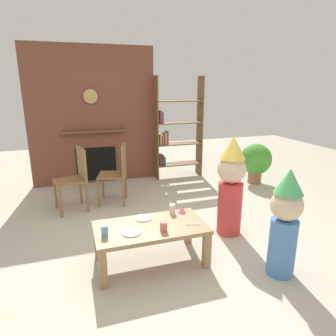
% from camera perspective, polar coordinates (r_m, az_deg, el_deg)
% --- Properties ---
extents(ground_plane, '(12.00, 12.00, 0.00)m').
position_cam_1_polar(ground_plane, '(3.49, -0.31, -14.19)').
color(ground_plane, '#BCB29E').
extents(brick_fireplace_feature, '(2.20, 0.28, 2.40)m').
position_cam_1_polar(brick_fireplace_feature, '(5.53, -14.16, 9.50)').
color(brick_fireplace_feature, brown).
rests_on(brick_fireplace_feature, ground_plane).
extents(bookshelf, '(0.90, 0.28, 1.90)m').
position_cam_1_polar(bookshelf, '(5.67, 1.36, 6.87)').
color(bookshelf, brown).
rests_on(bookshelf, ground_plane).
extents(coffee_table, '(1.09, 0.58, 0.41)m').
position_cam_1_polar(coffee_table, '(3.00, -3.37, -12.10)').
color(coffee_table, '#9E7A51').
rests_on(coffee_table, ground_plane).
extents(paper_cup_near_left, '(0.07, 0.07, 0.09)m').
position_cam_1_polar(paper_cup_near_left, '(2.86, -0.86, -11.10)').
color(paper_cup_near_left, '#E5666B').
rests_on(paper_cup_near_left, coffee_table).
extents(paper_cup_near_right, '(0.06, 0.06, 0.10)m').
position_cam_1_polar(paper_cup_near_right, '(3.21, 0.82, -7.83)').
color(paper_cup_near_right, silver).
rests_on(paper_cup_near_right, coffee_table).
extents(paper_cup_center, '(0.06, 0.06, 0.10)m').
position_cam_1_polar(paper_cup_center, '(2.83, -12.05, -11.67)').
color(paper_cup_center, '#669EE0').
rests_on(paper_cup_center, coffee_table).
extents(paper_plate_front, '(0.19, 0.19, 0.01)m').
position_cam_1_polar(paper_plate_front, '(2.86, -7.04, -12.11)').
color(paper_plate_front, white).
rests_on(paper_plate_front, coffee_table).
extents(paper_plate_rear, '(0.17, 0.17, 0.01)m').
position_cam_1_polar(paper_plate_rear, '(3.12, -4.76, -9.55)').
color(paper_plate_rear, white).
rests_on(paper_plate_rear, coffee_table).
extents(birthday_cake_slice, '(0.10, 0.10, 0.06)m').
position_cam_1_polar(birthday_cake_slice, '(3.24, 2.68, -8.02)').
color(birthday_cake_slice, pink).
rests_on(birthday_cake_slice, coffee_table).
extents(table_fork, '(0.15, 0.06, 0.01)m').
position_cam_1_polar(table_fork, '(3.00, 4.86, -10.71)').
color(table_fork, silver).
rests_on(table_fork, coffee_table).
extents(child_with_cone_hat, '(0.29, 0.29, 1.04)m').
position_cam_1_polar(child_with_cone_hat, '(2.94, 21.50, -9.33)').
color(child_with_cone_hat, '#4C7FC6').
rests_on(child_with_cone_hat, ground_plane).
extents(child_in_pink, '(0.33, 0.33, 1.19)m').
position_cam_1_polar(child_in_pink, '(3.55, 11.97, -2.94)').
color(child_in_pink, '#D13838').
rests_on(child_in_pink, ground_plane).
extents(dining_chair_left, '(0.48, 0.48, 0.90)m').
position_cam_1_polar(dining_chair_left, '(4.39, -17.21, -1.32)').
color(dining_chair_left, olive).
rests_on(dining_chair_left, ground_plane).
extents(dining_chair_middle, '(0.49, 0.49, 0.90)m').
position_cam_1_polar(dining_chair_middle, '(4.49, -9.54, -0.43)').
color(dining_chair_middle, olive).
rests_on(dining_chair_middle, ground_plane).
extents(potted_plant_tall, '(0.56, 0.56, 0.72)m').
position_cam_1_polar(potted_plant_tall, '(5.60, 16.47, 1.42)').
color(potted_plant_tall, '#9E5B42').
rests_on(potted_plant_tall, ground_plane).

